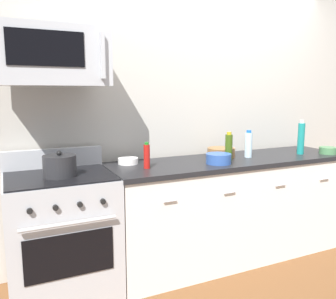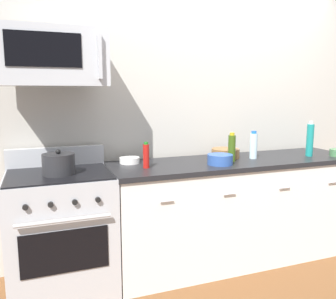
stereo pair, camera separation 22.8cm
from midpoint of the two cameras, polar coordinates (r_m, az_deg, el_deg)
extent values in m
plane|color=brown|center=(3.47, 8.22, -16.58)|extent=(6.44, 6.44, 0.00)
cube|color=#B7B2A8|center=(3.48, 5.00, 6.64)|extent=(5.36, 0.10, 2.70)
cube|color=silver|center=(3.30, 8.39, -9.68)|extent=(2.24, 0.62, 0.88)
cube|color=black|center=(3.18, 8.59, -1.83)|extent=(2.27, 0.65, 0.04)
cube|color=black|center=(3.24, 11.08, -17.61)|extent=(2.24, 0.02, 0.10)
cylinder|color=silver|center=(2.59, -2.22, -8.40)|extent=(0.10, 0.02, 0.02)
cylinder|color=silver|center=(2.82, 7.68, -6.96)|extent=(0.10, 0.02, 0.02)
cylinder|color=silver|center=(3.13, 15.81, -5.62)|extent=(0.10, 0.02, 0.02)
cylinder|color=silver|center=(3.49, 22.36, -4.45)|extent=(0.10, 0.02, 0.02)
cube|color=#B7BABF|center=(2.81, -19.08, -13.25)|extent=(0.76, 0.64, 0.91)
cube|color=black|center=(2.52, -18.24, -16.06)|extent=(0.58, 0.01, 0.30)
cylinder|color=#B7BABF|center=(2.40, -18.42, -11.38)|extent=(0.61, 0.02, 0.02)
cube|color=#B7BABF|center=(2.94, -20.24, -1.43)|extent=(0.76, 0.06, 0.16)
cube|color=black|center=(2.67, -19.60, -4.05)|extent=(0.73, 0.61, 0.01)
cylinder|color=black|center=(2.37, -24.16, -9.14)|extent=(0.04, 0.02, 0.04)
cylinder|color=black|center=(2.38, -20.46, -8.87)|extent=(0.04, 0.02, 0.04)
cylinder|color=black|center=(2.39, -16.80, -8.56)|extent=(0.04, 0.02, 0.04)
cylinder|color=black|center=(2.42, -13.20, -8.23)|extent=(0.04, 0.02, 0.04)
cube|color=#B7BABF|center=(2.67, -20.71, 13.92)|extent=(0.74, 0.40, 0.40)
cube|color=black|center=(2.46, -21.78, 15.05)|extent=(0.48, 0.01, 0.22)
cube|color=#B7BABF|center=(2.49, -13.22, 14.63)|extent=(0.02, 0.04, 0.30)
cylinder|color=#197F7A|center=(3.55, 19.06, 1.66)|extent=(0.06, 0.06, 0.30)
cylinder|color=beige|center=(3.53, 19.20, 4.29)|extent=(0.04, 0.04, 0.03)
cylinder|color=silver|center=(3.25, 10.96, 0.71)|extent=(0.07, 0.07, 0.22)
cylinder|color=blue|center=(3.24, 11.03, 2.88)|extent=(0.04, 0.04, 0.02)
cylinder|color=#B21914|center=(2.74, -5.85, -1.16)|extent=(0.05, 0.05, 0.19)
cylinder|color=#19721E|center=(2.72, -5.89, 0.96)|extent=(0.03, 0.03, 0.02)
cylinder|color=#385114|center=(3.07, 7.73, 0.29)|extent=(0.06, 0.06, 0.23)
cylinder|color=#B29919|center=(3.05, 7.79, 2.60)|extent=(0.04, 0.04, 0.02)
cylinder|color=#2D519E|center=(2.93, 6.00, -1.50)|extent=(0.21, 0.21, 0.08)
torus|color=#2D519E|center=(2.93, 6.02, -0.79)|extent=(0.21, 0.21, 0.01)
cylinder|color=#2D519E|center=(2.94, 5.99, -2.18)|extent=(0.12, 0.12, 0.01)
cylinder|color=white|center=(2.94, -8.71, -1.85)|extent=(0.17, 0.17, 0.05)
torus|color=white|center=(2.94, -8.72, -1.45)|extent=(0.17, 0.17, 0.01)
cylinder|color=white|center=(2.95, -8.70, -2.26)|extent=(0.09, 0.09, 0.01)
cylinder|color=#477A4C|center=(3.67, 22.91, -0.15)|extent=(0.16, 0.16, 0.06)
torus|color=#477A4C|center=(3.67, 22.94, 0.28)|extent=(0.16, 0.16, 0.01)
cylinder|color=#477A4C|center=(3.68, 22.88, -0.58)|extent=(0.09, 0.09, 0.01)
cylinder|color=brown|center=(3.24, 6.62, -0.49)|extent=(0.25, 0.25, 0.08)
torus|color=brown|center=(3.23, 6.64, 0.13)|extent=(0.25, 0.25, 0.01)
cylinder|color=brown|center=(3.24, 6.61, -1.11)|extent=(0.14, 0.14, 0.01)
cylinder|color=#262628|center=(2.61, -19.59, -2.55)|extent=(0.23, 0.23, 0.15)
sphere|color=black|center=(2.59, -19.69, -0.59)|extent=(0.04, 0.04, 0.04)
camera|label=1|loc=(0.11, -92.34, -0.38)|focal=37.59mm
camera|label=2|loc=(0.11, 87.66, 0.38)|focal=37.59mm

